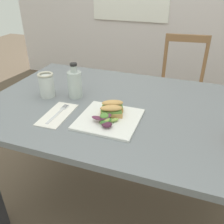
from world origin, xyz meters
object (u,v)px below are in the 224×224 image
at_px(dining_table, 121,125).
at_px(sandwich_half_back, 112,106).
at_px(chair_wooden_far, 182,87).
at_px(plate_lunch, 109,119).
at_px(fork_on_napkin, 59,112).
at_px(sandwich_half_front, 111,111).
at_px(mason_jar_iced_tea, 47,86).
at_px(bottle_cold_brew, 75,85).

height_order(dining_table, sandwich_half_back, sandwich_half_back).
bearing_deg(dining_table, chair_wooden_far, 77.38).
xyz_separation_m(plate_lunch, sandwich_half_back, (-0.01, 0.07, 0.03)).
relative_size(dining_table, fork_on_napkin, 7.38).
bearing_deg(sandwich_half_front, mason_jar_iced_tea, 165.60).
distance_m(dining_table, sandwich_half_back, 0.18).
height_order(sandwich_half_front, mason_jar_iced_tea, mason_jar_iced_tea).
distance_m(plate_lunch, sandwich_half_front, 0.04).
relative_size(chair_wooden_far, sandwich_half_front, 8.04).
bearing_deg(chair_wooden_far, bottle_cold_brew, -115.74).
height_order(plate_lunch, bottle_cold_brew, bottle_cold_brew).
bearing_deg(dining_table, sandwich_half_back, -100.02).
xyz_separation_m(sandwich_half_back, mason_jar_iced_tea, (-0.39, 0.05, 0.02)).
bearing_deg(sandwich_half_back, fork_on_napkin, -159.64).
height_order(chair_wooden_far, plate_lunch, chair_wooden_far).
bearing_deg(dining_table, mason_jar_iced_tea, -174.96).
xyz_separation_m(dining_table, sandwich_half_back, (-0.02, -0.09, 0.15)).
distance_m(dining_table, plate_lunch, 0.20).
relative_size(dining_table, sandwich_half_front, 12.64).
relative_size(plate_lunch, sandwich_half_front, 2.46).
height_order(dining_table, chair_wooden_far, chair_wooden_far).
relative_size(bottle_cold_brew, mason_jar_iced_tea, 1.44).
bearing_deg(mason_jar_iced_tea, chair_wooden_far, 59.17).
distance_m(chair_wooden_far, fork_on_napkin, 1.32).
bearing_deg(fork_on_napkin, plate_lunch, 5.10).
distance_m(dining_table, sandwich_half_front, 0.21).
height_order(fork_on_napkin, bottle_cold_brew, bottle_cold_brew).
bearing_deg(bottle_cold_brew, chair_wooden_far, 64.26).
distance_m(sandwich_half_back, mason_jar_iced_tea, 0.39).
bearing_deg(bottle_cold_brew, sandwich_half_back, -21.99).
bearing_deg(plate_lunch, sandwich_half_back, 96.17).
bearing_deg(fork_on_napkin, dining_table, 35.08).
bearing_deg(fork_on_napkin, sandwich_half_front, 8.77).
bearing_deg(plate_lunch, fork_on_napkin, -174.90).
height_order(plate_lunch, fork_on_napkin, plate_lunch).
distance_m(sandwich_half_front, sandwich_half_back, 0.05).
xyz_separation_m(dining_table, bottle_cold_brew, (-0.26, 0.01, 0.18)).
height_order(plate_lunch, sandwich_half_back, sandwich_half_back).
height_order(fork_on_napkin, mason_jar_iced_tea, mason_jar_iced_tea).
relative_size(plate_lunch, sandwich_half_back, 2.46).
xyz_separation_m(chair_wooden_far, mason_jar_iced_tea, (-0.63, -1.06, 0.35)).
height_order(dining_table, sandwich_half_front, sandwich_half_front).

